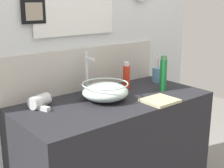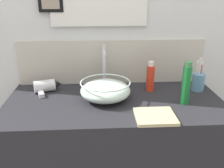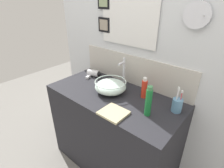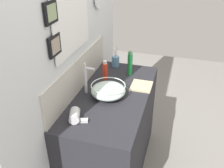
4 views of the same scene
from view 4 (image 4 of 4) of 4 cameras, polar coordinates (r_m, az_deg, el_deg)
The scene contains 10 objects.
ground_plane at distance 2.65m, azimuth 0.10°, elevation -18.26°, with size 6.00×6.00×0.00m, color gray.
vanity_counter at distance 2.34m, azimuth 0.11°, elevation -11.17°, with size 1.22×0.59×0.86m, color #232328.
back_panel at distance 2.03m, azimuth -8.74°, elevation 7.77°, with size 2.01×0.10×2.43m.
glass_bowl_sink at distance 2.02m, azimuth -0.86°, elevation -1.47°, with size 0.28×0.28×0.11m.
faucet at distance 2.03m, azimuth -5.89°, elevation 1.60°, with size 0.02×0.09×0.27m.
hair_drier at distance 1.81m, azimuth -8.40°, elevation -6.90°, with size 0.18×0.17×0.07m.
toothbrush_cup at distance 2.54m, azimuth 0.80°, elevation 5.24°, with size 0.08×0.08×0.21m.
spray_bottle at distance 2.34m, azimuth 4.11°, elevation 4.64°, with size 0.05×0.05×0.24m.
lotion_bottle at distance 2.27m, azimuth -1.59°, elevation 3.04°, with size 0.05×0.05×0.18m.
hand_towel at distance 2.20m, azimuth 6.77°, elevation -0.44°, with size 0.19×0.18×0.02m, color tan.
Camera 4 is at (-1.70, -0.51, 1.96)m, focal length 40.00 mm.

